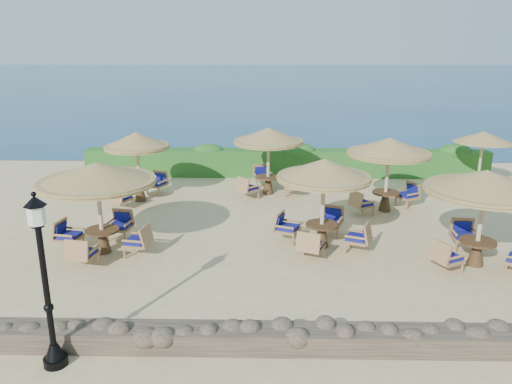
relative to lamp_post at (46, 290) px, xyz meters
name	(u,v)px	position (x,y,z in m)	size (l,w,h in m)	color
ground	(294,234)	(4.80, 6.80, -1.55)	(120.00, 120.00, 0.00)	#CBB581
sea	(272,80)	(4.80, 76.80, -1.55)	(160.00, 160.00, 0.00)	navy
hedge	(286,163)	(4.80, 14.00, -0.95)	(18.00, 0.90, 1.20)	#1C4F19
stone_wall	(311,339)	(4.80, 0.60, -1.33)	(15.00, 0.65, 0.44)	brown
lamp_post	(46,290)	(0.00, 0.00, 0.00)	(0.44, 0.44, 3.31)	black
extra_parasol	(483,137)	(12.60, 12.00, 0.62)	(2.30, 2.30, 2.41)	#C9B08E
cafe_set_0	(98,188)	(-0.75, 5.22, 0.38)	(3.27, 3.27, 2.65)	#C9B08E
cafe_set_1	(323,188)	(5.55, 5.81, 0.25)	(2.86, 2.86, 2.65)	#C9B08E
cafe_set_2	(484,195)	(9.60, 4.60, 0.43)	(3.13, 3.13, 2.65)	#C9B08E
cafe_set_3	(137,151)	(-0.89, 10.11, 0.37)	(2.41, 2.84, 2.65)	#C9B08E
cafe_set_4	(268,147)	(3.98, 11.20, 0.35)	(2.82, 2.82, 2.65)	#C9B08E
cafe_set_5	(389,155)	(8.17, 9.15, 0.48)	(2.92, 2.92, 2.65)	#C9B08E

